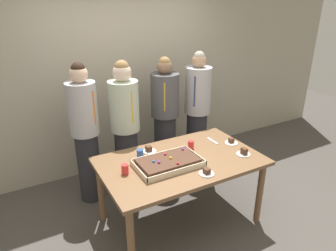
% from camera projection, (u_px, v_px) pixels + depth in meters
% --- Properties ---
extents(ground_plane, '(12.00, 12.00, 0.00)m').
position_uv_depth(ground_plane, '(180.00, 219.00, 3.50)').
color(ground_plane, '#4C4742').
extents(interior_back_panel, '(8.00, 0.12, 3.00)m').
position_uv_depth(interior_back_panel, '(122.00, 65.00, 4.22)').
color(interior_back_panel, '#B2A893').
rests_on(interior_back_panel, ground_plane).
extents(party_table, '(1.69, 1.03, 0.78)m').
position_uv_depth(party_table, '(181.00, 167.00, 3.23)').
color(party_table, brown).
rests_on(party_table, ground_plane).
extents(sheet_cake, '(0.67, 0.41, 0.10)m').
position_uv_depth(sheet_cake, '(168.00, 163.00, 3.07)').
color(sheet_cake, beige).
rests_on(sheet_cake, party_table).
extents(plated_slice_near_left, '(0.15, 0.15, 0.07)m').
position_uv_depth(plated_slice_near_left, '(149.00, 150.00, 3.36)').
color(plated_slice_near_left, white).
rests_on(plated_slice_near_left, party_table).
extents(plated_slice_near_right, '(0.15, 0.15, 0.06)m').
position_uv_depth(plated_slice_near_right, '(207.00, 172.00, 2.93)').
color(plated_slice_near_right, white).
rests_on(plated_slice_near_right, party_table).
extents(plated_slice_far_left, '(0.15, 0.15, 0.08)m').
position_uv_depth(plated_slice_far_left, '(244.00, 153.00, 3.29)').
color(plated_slice_far_left, white).
rests_on(plated_slice_far_left, party_table).
extents(plated_slice_far_right, '(0.15, 0.15, 0.06)m').
position_uv_depth(plated_slice_far_right, '(231.00, 142.00, 3.56)').
color(plated_slice_far_right, white).
rests_on(plated_slice_far_right, party_table).
extents(drink_cup_nearest, '(0.07, 0.07, 0.10)m').
position_uv_depth(drink_cup_nearest, '(140.00, 154.00, 3.21)').
color(drink_cup_nearest, '#2D5199').
rests_on(drink_cup_nearest, party_table).
extents(drink_cup_middle, '(0.07, 0.07, 0.10)m').
position_uv_depth(drink_cup_middle, '(191.00, 145.00, 3.41)').
color(drink_cup_middle, red).
rests_on(drink_cup_middle, party_table).
extents(drink_cup_far_end, '(0.07, 0.07, 0.10)m').
position_uv_depth(drink_cup_far_end, '(125.00, 169.00, 2.92)').
color(drink_cup_far_end, red).
rests_on(drink_cup_far_end, party_table).
extents(cake_server_utensil, '(0.03, 0.20, 0.01)m').
position_uv_depth(cake_server_utensil, '(213.00, 141.00, 3.61)').
color(cake_server_utensil, silver).
rests_on(cake_server_utensil, party_table).
extents(person_serving_front, '(0.38, 0.38, 1.68)m').
position_uv_depth(person_serving_front, '(165.00, 117.00, 4.13)').
color(person_serving_front, '#28282D').
rests_on(person_serving_front, ground_plane).
extents(person_green_shirt_behind, '(0.36, 0.36, 1.72)m').
position_uv_depth(person_green_shirt_behind, '(125.00, 128.00, 3.71)').
color(person_green_shirt_behind, '#28282D').
rests_on(person_green_shirt_behind, ground_plane).
extents(person_striped_tie_right, '(0.34, 0.34, 1.73)m').
position_uv_depth(person_striped_tie_right, '(85.00, 133.00, 3.55)').
color(person_striped_tie_right, '#28282D').
rests_on(person_striped_tie_right, ground_plane).
extents(person_back_corner, '(0.36, 0.36, 1.72)m').
position_uv_depth(person_back_corner, '(197.00, 111.00, 4.29)').
color(person_back_corner, '#28282D').
rests_on(person_back_corner, ground_plane).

